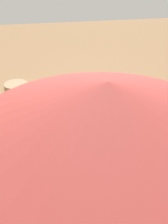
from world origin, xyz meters
TOP-DOWN VIEW (x-y plane):
  - ground_plane at (0.00, 0.00)m, footprint 16.00×16.00m
  - round_bed at (0.00, 0.00)m, footprint 1.98×1.98m
  - throw_pillow_0 at (-0.48, -0.25)m, footprint 0.44×0.28m
  - throw_pillow_1 at (-0.33, -0.50)m, footprint 0.54×0.30m
  - throw_pillow_2 at (-0.04, -0.53)m, footprint 0.45×0.37m
  - throw_pillow_3 at (0.24, -0.53)m, footprint 0.44×0.34m
  - throw_pillow_4 at (0.43, -0.32)m, footprint 0.44×0.38m
  - patio_chair at (-1.34, 1.13)m, footprint 0.71×0.71m
  - patio_umbrella at (-2.88, 0.35)m, footprint 1.96×1.96m
  - side_table at (1.11, 1.24)m, footprint 0.49×0.49m

SIDE VIEW (x-z plane):
  - ground_plane at x=0.00m, z-range 0.00..0.00m
  - side_table at x=1.11m, z-range 0.00..0.45m
  - round_bed at x=0.00m, z-range 0.01..0.49m
  - patio_chair at x=-1.34m, z-range 0.07..1.05m
  - throw_pillow_3 at x=0.24m, z-range 0.48..0.64m
  - throw_pillow_4 at x=0.43m, z-range 0.48..0.65m
  - throw_pillow_1 at x=-0.33m, z-range 0.48..0.65m
  - throw_pillow_2 at x=-0.04m, z-range 0.48..0.69m
  - throw_pillow_0 at x=-0.48m, z-range 0.48..0.70m
  - patio_umbrella at x=-2.88m, z-range 0.91..3.14m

